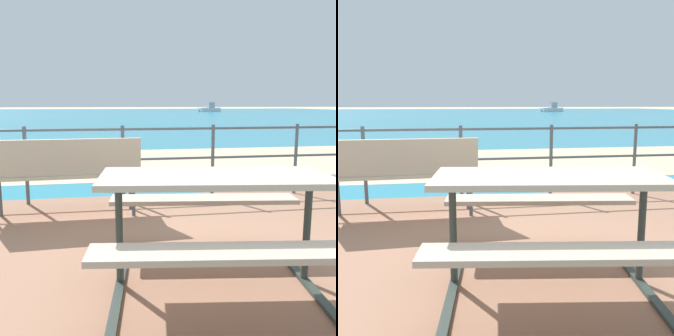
# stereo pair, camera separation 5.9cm
# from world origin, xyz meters

# --- Properties ---
(ground_plane) EXTENTS (240.00, 240.00, 0.00)m
(ground_plane) POSITION_xyz_m (0.00, 0.00, 0.00)
(ground_plane) COLOR beige
(patio_paving) EXTENTS (6.40, 5.20, 0.06)m
(patio_paving) POSITION_xyz_m (0.00, 0.00, 0.03)
(patio_paving) COLOR #996B51
(patio_paving) RESTS_ON ground
(sea_water) EXTENTS (90.00, 90.00, 0.01)m
(sea_water) POSITION_xyz_m (0.00, 40.00, 0.01)
(sea_water) COLOR teal
(sea_water) RESTS_ON ground
(beach_strip) EXTENTS (54.03, 4.70, 0.01)m
(beach_strip) POSITION_xyz_m (0.00, 5.95, 0.01)
(beach_strip) COLOR beige
(beach_strip) RESTS_ON ground
(picnic_table) EXTENTS (1.70, 1.61, 0.77)m
(picnic_table) POSITION_xyz_m (-0.11, -0.09, 0.63)
(picnic_table) COLOR tan
(picnic_table) RESTS_ON patio_paving
(park_bench) EXTENTS (1.62, 0.48, 0.88)m
(park_bench) POSITION_xyz_m (-1.24, 1.67, 0.61)
(park_bench) COLOR #BCAD93
(park_bench) RESTS_ON patio_paving
(railing_fence) EXTENTS (5.94, 0.04, 0.96)m
(railing_fence) POSITION_xyz_m (0.00, 2.36, 0.67)
(railing_fence) COLOR #4C5156
(railing_fence) RESTS_ON patio_paving
(boat_near) EXTENTS (4.09, 2.38, 1.40)m
(boat_near) POSITION_xyz_m (15.24, 54.98, 0.45)
(boat_near) COLOR silver
(boat_near) RESTS_ON sea_water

